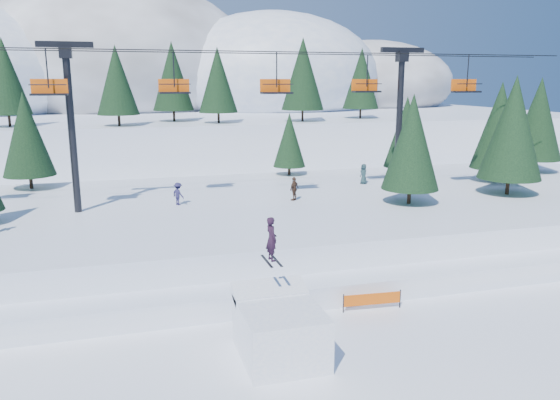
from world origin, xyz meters
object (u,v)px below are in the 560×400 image
object	(u,v)px
banner_near	(372,299)
banner_far	(428,280)
jump_kicker	(279,327)
chairlift	(241,99)

from	to	relation	value
banner_near	banner_far	xyz separation A→B (m)	(3.80, 1.47, 0.00)
jump_kicker	banner_far	xyz separation A→B (m)	(9.15, 4.35, -0.62)
jump_kicker	chairlift	distance (m)	18.57
chairlift	banner_far	world-z (taller)	chairlift
jump_kicker	banner_near	distance (m)	6.11
chairlift	banner_far	size ratio (longest dim) A/B	16.29
chairlift	banner_near	size ratio (longest dim) A/B	16.13
banner_near	jump_kicker	bearing A→B (deg)	-151.64
banner_near	banner_far	bearing A→B (deg)	21.11
banner_near	banner_far	distance (m)	4.07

